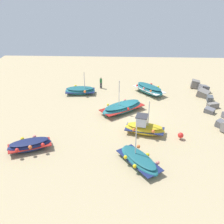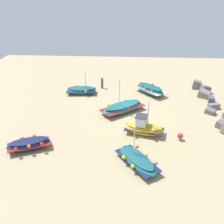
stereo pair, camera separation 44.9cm
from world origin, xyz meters
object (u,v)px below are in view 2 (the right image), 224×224
(fishing_boat_3, at_px, (81,90))
(mooring_buoy_0, at_px, (180,136))
(fishing_boat_0, at_px, (137,160))
(fishing_boat_5, at_px, (150,89))
(fishing_boat_2, at_px, (123,108))
(person_walking, at_px, (102,82))
(fishing_boat_4, at_px, (144,128))
(fishing_boat_1, at_px, (29,144))

(fishing_boat_3, relative_size, mooring_buoy_0, 5.75)
(fishing_boat_0, height_order, mooring_buoy_0, fishing_boat_0)
(fishing_boat_5, bearing_deg, fishing_boat_2, 108.08)
(person_walking, distance_m, mooring_buoy_0, 15.21)
(fishing_boat_2, height_order, fishing_boat_5, fishing_boat_2)
(fishing_boat_5, distance_m, mooring_buoy_0, 11.23)
(fishing_boat_4, distance_m, fishing_boat_5, 10.26)
(fishing_boat_4, height_order, fishing_boat_5, fishing_boat_4)
(person_walking, bearing_deg, fishing_boat_2, 12.36)
(fishing_boat_0, height_order, fishing_boat_4, fishing_boat_4)
(fishing_boat_1, height_order, mooring_buoy_0, fishing_boat_1)
(person_walking, bearing_deg, fishing_boat_1, -28.54)
(fishing_boat_3, distance_m, fishing_boat_4, 12.29)
(fishing_boat_5, bearing_deg, fishing_boat_3, 53.62)
(fishing_boat_4, bearing_deg, fishing_boat_2, -52.54)
(fishing_boat_0, distance_m, fishing_boat_3, 16.04)
(fishing_boat_2, bearing_deg, fishing_boat_4, -103.10)
(fishing_boat_5, xyz_separation_m, mooring_buoy_0, (11.05, 2.00, -0.18))
(fishing_boat_0, xyz_separation_m, fishing_boat_3, (-14.47, -6.90, 0.02))
(fishing_boat_3, bearing_deg, fishing_boat_1, 75.04)
(fishing_boat_2, xyz_separation_m, fishing_boat_4, (4.65, 2.14, 0.13))
(fishing_boat_4, xyz_separation_m, person_walking, (-11.79, -5.11, 0.26))
(fishing_boat_4, bearing_deg, fishing_boat_0, 94.12)
(fishing_boat_0, bearing_deg, fishing_boat_1, -134.79)
(fishing_boat_0, relative_size, fishing_boat_4, 1.11)
(fishing_boat_0, height_order, fishing_boat_2, fishing_boat_2)
(fishing_boat_3, bearing_deg, person_walking, -143.69)
(fishing_boat_1, relative_size, fishing_boat_5, 0.86)
(fishing_boat_1, distance_m, fishing_boat_2, 11.17)
(fishing_boat_0, height_order, fishing_boat_3, fishing_boat_0)
(fishing_boat_0, bearing_deg, person_walking, 159.86)
(fishing_boat_3, height_order, person_walking, fishing_boat_3)
(fishing_boat_0, bearing_deg, fishing_boat_3, 170.62)
(fishing_boat_1, xyz_separation_m, fishing_boat_2, (-7.86, 7.94, 0.00))
(fishing_boat_2, bearing_deg, fishing_boat_1, -173.10)
(fishing_boat_5, relative_size, mooring_buoy_0, 6.70)
(fishing_boat_3, bearing_deg, fishing_boat_0, 111.32)
(fishing_boat_0, distance_m, person_walking, 17.20)
(fishing_boat_2, distance_m, fishing_boat_5, 6.51)
(fishing_boat_3, distance_m, mooring_buoy_0, 15.17)
(fishing_boat_3, distance_m, fishing_boat_5, 8.97)
(fishing_boat_3, bearing_deg, fishing_boat_5, 179.30)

